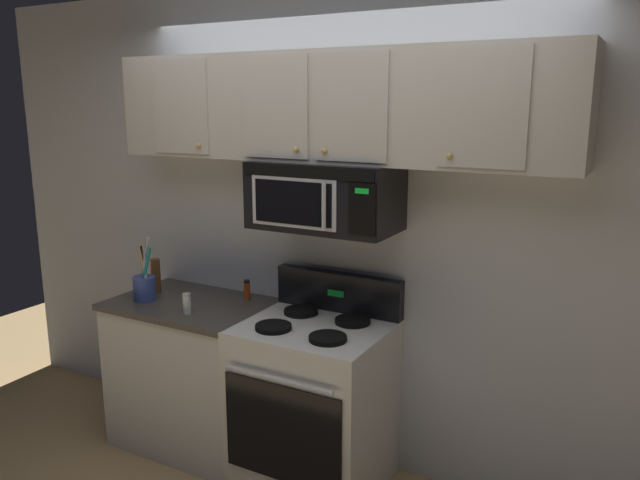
{
  "coord_description": "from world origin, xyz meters",
  "views": [
    {
      "loc": [
        1.52,
        -2.25,
        2.05
      ],
      "look_at": [
        0.0,
        0.49,
        1.35
      ],
      "focal_mm": 34.73,
      "sensor_mm": 36.0,
      "label": 1
    }
  ],
  "objects": [
    {
      "name": "pepper_mill",
      "position": [
        -1.16,
        0.48,
        1.0
      ],
      "size": [
        0.06,
        0.06,
        0.21
      ],
      "primitive_type": "cylinder",
      "color": "brown",
      "rests_on": "counter_segment"
    },
    {
      "name": "spice_jar",
      "position": [
        -0.57,
        0.62,
        0.96
      ],
      "size": [
        0.04,
        0.04,
        0.12
      ],
      "color": "#C64C19",
      "rests_on": "counter_segment"
    },
    {
      "name": "counter_segment",
      "position": [
        -0.84,
        0.43,
        0.45
      ],
      "size": [
        0.93,
        0.65,
        0.9
      ],
      "color": "silver",
      "rests_on": "ground_plane"
    },
    {
      "name": "salt_shaker",
      "position": [
        -0.71,
        0.25,
        0.96
      ],
      "size": [
        0.05,
        0.05,
        0.12
      ],
      "color": "white",
      "rests_on": "counter_segment"
    },
    {
      "name": "stove_range",
      "position": [
        0.0,
        0.42,
        0.47
      ],
      "size": [
        0.76,
        0.69,
        1.12
      ],
      "color": "white",
      "rests_on": "ground_plane"
    },
    {
      "name": "utensil_crock_blue",
      "position": [
        -1.09,
        0.32,
        0.99
      ],
      "size": [
        0.14,
        0.13,
        0.39
      ],
      "color": "#384C9E",
      "rests_on": "counter_segment"
    },
    {
      "name": "over_range_microwave",
      "position": [
        -0.0,
        0.54,
        1.58
      ],
      "size": [
        0.76,
        0.43,
        0.35
      ],
      "color": "black"
    },
    {
      "name": "upper_cabinets",
      "position": [
        -0.0,
        0.57,
        2.02
      ],
      "size": [
        2.5,
        0.36,
        0.55
      ],
      "color": "#BCB7AD"
    },
    {
      "name": "back_wall",
      "position": [
        0.0,
        0.79,
        1.35
      ],
      "size": [
        5.2,
        0.1,
        2.7
      ],
      "primitive_type": "cube",
      "color": "silver",
      "rests_on": "ground_plane"
    }
  ]
}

